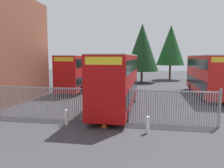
% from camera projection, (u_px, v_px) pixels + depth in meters
% --- Properties ---
extents(ground_plane, '(100.00, 100.00, 0.00)m').
position_uv_depth(ground_plane, '(119.00, 99.00, 22.20)').
color(ground_plane, '#3D3D42').
extents(palisade_fence, '(15.50, 0.14, 2.35)m').
position_uv_depth(palisade_fence, '(95.00, 104.00, 14.31)').
color(palisade_fence, gray).
rests_on(palisade_fence, ground).
extents(double_decker_bus_near_gate, '(2.54, 10.81, 4.42)m').
position_uv_depth(double_decker_bus_near_gate, '(117.00, 79.00, 17.62)').
color(double_decker_bus_near_gate, '#B70C0C').
rests_on(double_decker_bus_near_gate, ground).
extents(double_decker_bus_behind_fence_left, '(2.54, 10.81, 4.42)m').
position_uv_depth(double_decker_bus_behind_fence_left, '(207.00, 74.00, 23.65)').
color(double_decker_bus_behind_fence_left, red).
rests_on(double_decker_bus_behind_fence_left, ground).
extents(double_decker_bus_behind_fence_right, '(2.54, 10.81, 4.42)m').
position_uv_depth(double_decker_bus_behind_fence_right, '(80.00, 71.00, 27.94)').
color(double_decker_bus_behind_fence_right, red).
rests_on(double_decker_bus_behind_fence_right, ground).
extents(bollard_near_left, '(0.20, 0.20, 0.95)m').
position_uv_depth(bollard_near_left, '(66.00, 117.00, 13.60)').
color(bollard_near_left, silver).
rests_on(bollard_near_left, ground).
extents(bollard_center_front, '(0.20, 0.20, 0.95)m').
position_uv_depth(bollard_center_front, '(148.00, 125.00, 12.08)').
color(bollard_center_front, silver).
rests_on(bollard_center_front, ground).
extents(traffic_cone_by_gate, '(0.34, 0.34, 0.59)m').
position_uv_depth(traffic_cone_by_gate, '(104.00, 123.00, 13.06)').
color(traffic_cone_by_gate, orange).
rests_on(traffic_cone_by_gate, ground).
extents(tree_tall_back, '(5.13, 5.13, 10.09)m').
position_uv_depth(tree_tall_back, '(171.00, 45.00, 40.18)').
color(tree_tall_back, '#4C3823').
rests_on(tree_tall_back, ground).
extents(tree_short_side, '(5.43, 5.43, 9.70)m').
position_uv_depth(tree_short_side, '(142.00, 47.00, 35.83)').
color(tree_short_side, '#4C3823').
rests_on(tree_short_side, ground).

